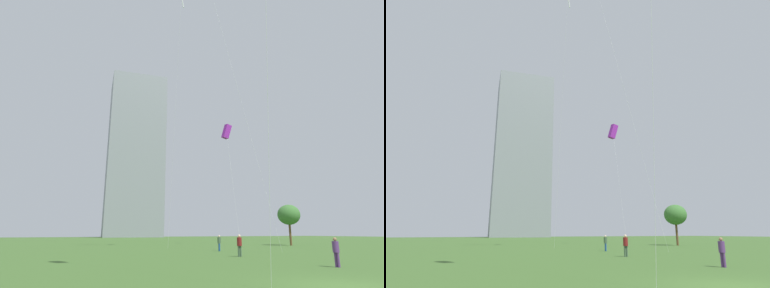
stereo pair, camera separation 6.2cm
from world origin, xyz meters
TOP-DOWN VIEW (x-y plane):
  - ground at (0.00, 0.00)m, footprint 280.00×280.00m
  - person_standing_0 at (5.08, 4.62)m, footprint 0.34×0.34m
  - person_standing_1 at (7.34, 20.78)m, footprint 0.34×0.34m
  - person_standing_2 at (4.77, 13.39)m, footprint 0.37×0.37m
  - kite_flying_2 at (17.38, 34.47)m, footprint 2.37×5.79m
  - park_tree_2 at (24.29, 28.87)m, footprint 3.30×3.30m
  - distant_highrise_0 at (27.75, 126.59)m, footprint 26.60×23.41m

SIDE VIEW (x-z plane):
  - ground at x=0.00m, z-range 0.00..0.00m
  - person_standing_0 at x=5.08m, z-range 0.12..1.67m
  - person_standing_1 at x=7.34m, z-range 0.12..1.67m
  - person_standing_2 at x=4.77m, z-range 0.13..1.78m
  - park_tree_2 at x=24.29m, z-range 1.43..7.28m
  - kite_flying_2 at x=17.38m, z-range 8.36..27.68m
  - distant_highrise_0 at x=27.75m, z-range 0.00..70.25m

